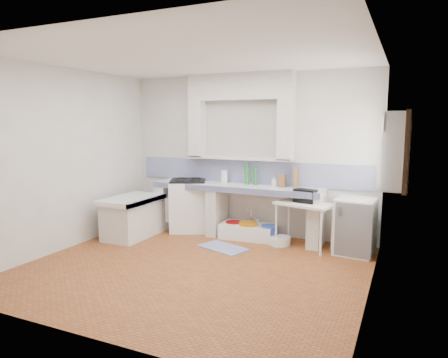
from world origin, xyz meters
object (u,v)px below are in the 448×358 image
at_px(sink, 248,232).
at_px(stove, 188,206).
at_px(side_table, 304,226).
at_px(fridge, 355,226).

bearing_deg(sink, stove, 173.86).
xyz_separation_m(side_table, fridge, (0.76, 0.06, 0.06)).
distance_m(stove, side_table, 2.20).
distance_m(side_table, fridge, 0.77).
relative_size(stove, side_table, 1.04).
distance_m(sink, side_table, 1.06).
height_order(stove, sink, stove).
xyz_separation_m(sink, side_table, (1.01, -0.17, 0.25)).
bearing_deg(sink, side_table, -14.13).
bearing_deg(side_table, fridge, 19.66).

